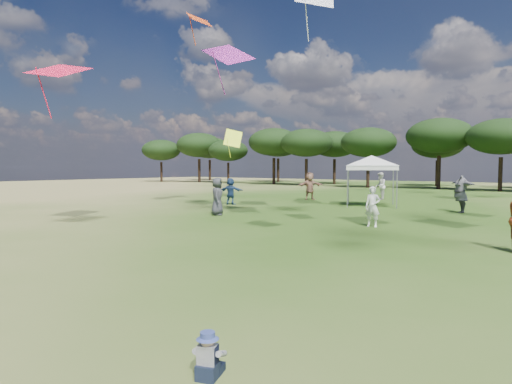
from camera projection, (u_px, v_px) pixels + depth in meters
tent_left at (372, 158)px, 24.92m from camera, size 5.23×5.23×3.26m
toddler at (208, 357)px, 4.61m from camera, size 0.39×0.42×0.52m
festival_crowd at (462, 194)px, 21.98m from camera, size 27.39×21.02×1.93m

